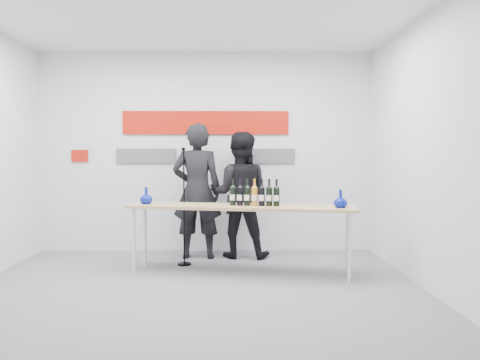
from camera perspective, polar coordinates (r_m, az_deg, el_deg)
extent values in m
plane|color=slate|center=(5.33, -5.38, -12.85)|extent=(5.00, 5.00, 0.00)
cube|color=silver|center=(7.12, -4.17, 3.36)|extent=(5.00, 0.04, 3.00)
cube|color=#B41707|center=(7.11, -4.20, 6.99)|extent=(2.50, 0.02, 0.35)
cube|color=#59595E|center=(7.20, -11.36, 2.90)|extent=(0.90, 0.02, 0.22)
cube|color=#59595E|center=(7.10, 3.10, 2.96)|extent=(0.90, 0.02, 0.22)
cube|color=#B41707|center=(7.45, -18.96, 2.80)|extent=(0.25, 0.02, 0.18)
cube|color=tan|center=(5.75, 0.02, -3.30)|extent=(2.86, 1.08, 0.04)
cylinder|color=silver|center=(6.00, -12.81, -7.17)|extent=(0.05, 0.05, 0.80)
cylinder|color=silver|center=(5.55, 13.24, -8.01)|extent=(0.05, 0.05, 0.80)
cylinder|color=silver|center=(6.34, -11.50, -6.61)|extent=(0.05, 0.05, 0.80)
cylinder|color=silver|center=(5.92, 13.03, -7.32)|extent=(0.05, 0.05, 0.80)
imported|color=black|center=(6.63, -5.26, -1.35)|extent=(0.71, 0.48, 1.91)
imported|color=black|center=(6.67, -0.05, -1.81)|extent=(0.95, 0.78, 1.79)
cylinder|color=black|center=(6.37, -6.80, -10.14)|extent=(0.18, 0.18, 0.02)
cylinder|color=black|center=(6.24, -6.84, -3.43)|extent=(0.02, 0.02, 1.52)
sphere|color=black|center=(6.17, -6.92, 3.74)|extent=(0.05, 0.05, 0.05)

